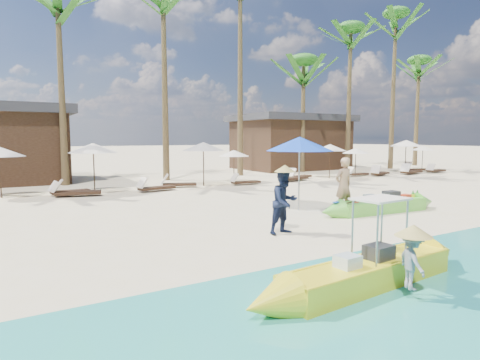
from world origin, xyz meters
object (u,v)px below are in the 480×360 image
tourist (344,185)px  blue_umbrella (300,144)px  yellow_canoe (370,272)px  green_canoe (381,205)px

tourist → blue_umbrella: bearing=-45.8°
yellow_canoe → green_canoe: bearing=34.7°
tourist → blue_umbrella: (-1.02, 1.08, 1.36)m
green_canoe → yellow_canoe: yellow_canoe is taller
tourist → blue_umbrella: 2.02m
yellow_canoe → tourist: size_ratio=3.10×
tourist → yellow_canoe: bearing=49.6°
tourist → blue_umbrella: blue_umbrella is taller
blue_umbrella → yellow_canoe: bearing=-119.2°
green_canoe → blue_umbrella: (-2.14, 1.72, 2.05)m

